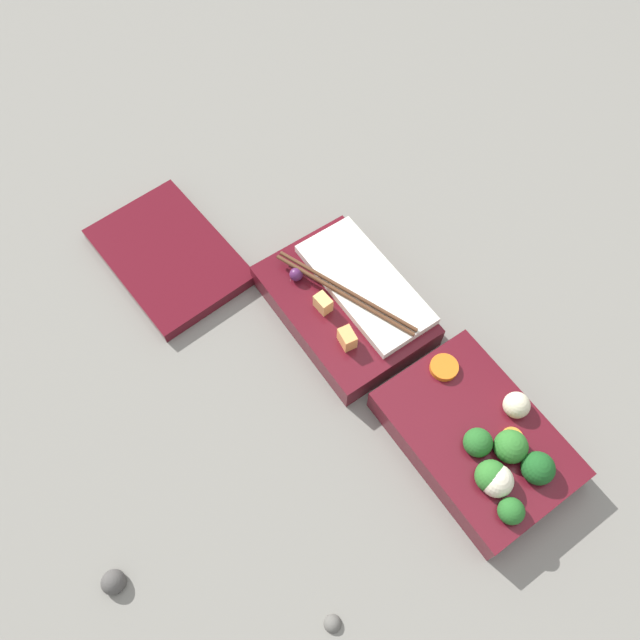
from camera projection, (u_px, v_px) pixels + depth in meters
ground_plane at (409, 367)px, 0.78m from camera, size 3.00×3.00×0.00m
bento_tray_vegetable at (478, 443)px, 0.71m from camera, size 0.22×0.15×0.07m
bento_tray_rice at (347, 303)px, 0.80m from camera, size 0.22×0.15×0.06m
bento_lid at (169, 256)px, 0.85m from camera, size 0.22×0.16×0.02m
pebble_0 at (333, 623)px, 0.64m from camera, size 0.02×0.02×0.02m
pebble_1 at (113, 582)px, 0.66m from camera, size 0.03×0.03×0.03m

